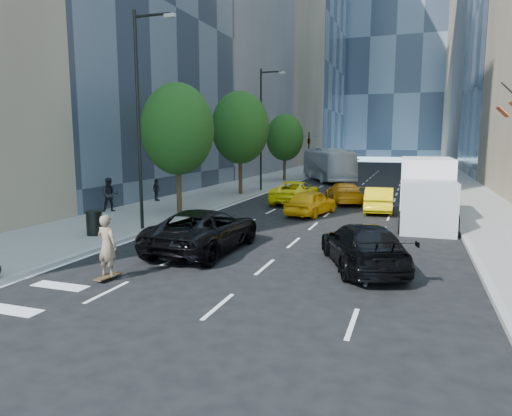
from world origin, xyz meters
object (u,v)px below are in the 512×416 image
at_px(black_sedan_mercedes, 363,246).
at_px(box_truck, 426,191).
at_px(black_sedan_lincoln, 204,230).
at_px(city_bus, 328,164).
at_px(trash_can, 94,223).
at_px(skateboarder, 107,250).

bearing_deg(black_sedan_mercedes, box_truck, -123.26).
bearing_deg(black_sedan_lincoln, city_bus, -86.71).
bearing_deg(trash_can, skateboarder, -48.18).
bearing_deg(black_sedan_mercedes, black_sedan_lincoln, -24.87).
bearing_deg(city_bus, trash_can, -121.80).
relative_size(black_sedan_lincoln, city_bus, 0.48).
relative_size(skateboarder, black_sedan_mercedes, 0.36).
height_order(city_bus, trash_can, city_bus).
bearing_deg(black_sedan_lincoln, trash_can, -3.97).
bearing_deg(black_sedan_lincoln, box_truck, -131.26).
relative_size(black_sedan_mercedes, city_bus, 0.43).
height_order(skateboarder, box_truck, box_truck).
xyz_separation_m(black_sedan_mercedes, box_truck, (2.20, 9.64, 0.96)).
bearing_deg(city_bus, black_sedan_mercedes, -101.86).
bearing_deg(city_bus, black_sedan_lincoln, -112.06).
height_order(black_sedan_lincoln, city_bus, city_bus).
distance_m(black_sedan_mercedes, city_bus, 34.91).
bearing_deg(black_sedan_mercedes, trash_can, -25.24).
bearing_deg(trash_can, box_truck, 31.55).
relative_size(black_sedan_mercedes, box_truck, 0.74).
height_order(city_bus, box_truck, city_bus).
height_order(black_sedan_lincoln, box_truck, box_truck).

